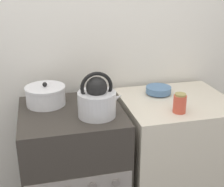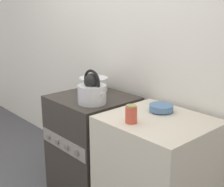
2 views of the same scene
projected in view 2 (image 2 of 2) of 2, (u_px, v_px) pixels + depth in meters
The scene contains 7 objects.
wall_back at pixel (127, 44), 2.66m from camera, with size 7.00×0.06×2.50m.
stove at pixel (93, 145), 2.64m from camera, with size 0.61×0.61×0.85m.
counter at pixel (156, 176), 2.16m from camera, with size 0.68×0.61×0.85m.
kettle at pixel (92, 91), 2.33m from camera, with size 0.26×0.22×0.26m.
cooking_pot at pixel (94, 84), 2.68m from camera, with size 0.24×0.24×0.14m.
enamel_bowl at pixel (161, 108), 2.17m from camera, with size 0.17×0.17×0.05m.
storage_jar at pixel (131, 114), 1.96m from camera, with size 0.08×0.08×0.12m.
Camera 2 is at (1.90, -1.20, 1.57)m, focal length 50.00 mm.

